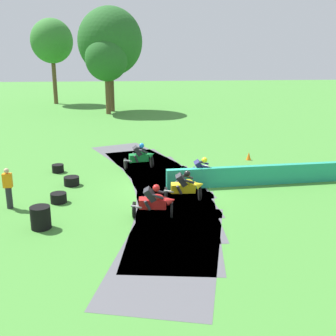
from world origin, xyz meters
TOP-DOWN VIEW (x-y plane):
  - ground_plane at (0.00, 0.00)m, footprint 120.00×120.00m
  - track_asphalt at (-0.46, -0.04)m, footprint 6.10×19.25m
  - safety_barrier at (4.75, 0.37)m, footprint 9.86×1.07m
  - motorcycle_lead_red at (-0.87, -3.27)m, footprint 1.70×0.88m
  - motorcycle_chase_yellow at (0.46, -1.60)m, footprint 1.68×0.78m
  - motorcycle_trailing_white at (1.49, 0.48)m, footprint 1.68×0.89m
  - motorcycle_fourth_green at (-1.25, 3.39)m, footprint 1.70×0.97m
  - tire_stack_near at (-4.88, -3.84)m, footprint 0.70×0.70m
  - tire_stack_mid_a at (-4.68, -1.30)m, footprint 0.65×0.65m
  - tire_stack_mid_b at (-4.45, 0.92)m, footprint 0.69×0.69m
  - tire_stack_far at (-5.41, 3.09)m, footprint 0.58×0.58m
  - track_marshal at (-6.49, -1.77)m, footprint 0.34×0.24m
  - traffic_cone at (4.81, 4.65)m, footprint 0.28×0.28m
  - tree_far_left at (-3.51, 23.80)m, footprint 6.00×6.00m
  - tree_far_right at (-3.81, 22.12)m, footprint 3.87×3.87m
  - tree_mid_rise at (-9.91, 29.94)m, footprint 4.42×4.42m

SIDE VIEW (x-z plane):
  - ground_plane at x=0.00m, z-range 0.00..0.00m
  - track_asphalt at x=-0.46m, z-range 0.00..0.01m
  - tire_stack_mid_a at x=-4.68m, z-range 0.00..0.40m
  - tire_stack_mid_b at x=-4.45m, z-range 0.00..0.40m
  - tire_stack_far at x=-5.41m, z-range 0.00..0.40m
  - traffic_cone at x=4.81m, z-range 0.00..0.44m
  - tire_stack_near at x=-4.88m, z-range 0.00..0.80m
  - safety_barrier at x=4.75m, z-range 0.00..0.90m
  - motorcycle_trailing_white at x=1.49m, z-range -0.07..1.35m
  - motorcycle_chase_yellow at x=0.46m, z-range -0.07..1.36m
  - motorcycle_lead_red at x=-0.87m, z-range -0.07..1.36m
  - motorcycle_fourth_green at x=-1.25m, z-range -0.06..1.37m
  - track_marshal at x=-6.49m, z-range 0.00..1.63m
  - tree_far_right at x=-3.81m, z-range 1.46..8.50m
  - tree_far_left at x=-3.51m, z-range 1.67..11.34m
  - tree_mid_rise at x=-9.91m, z-range 2.11..11.04m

